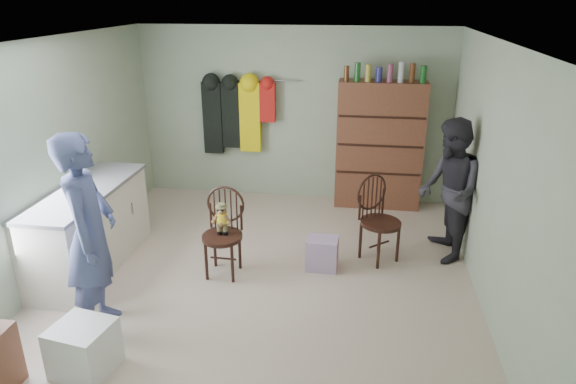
% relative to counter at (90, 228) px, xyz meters
% --- Properties ---
extents(ground_plane, '(5.00, 5.00, 0.00)m').
position_rel_counter_xyz_m(ground_plane, '(1.95, 0.00, -0.47)').
color(ground_plane, beige).
rests_on(ground_plane, ground).
extents(room_walls, '(5.00, 5.00, 5.00)m').
position_rel_counter_xyz_m(room_walls, '(1.95, 0.53, 1.11)').
color(room_walls, '#A7B698').
rests_on(room_walls, ground).
extents(counter, '(0.64, 1.86, 0.94)m').
position_rel_counter_xyz_m(counter, '(0.00, 0.00, 0.00)').
color(counter, silver).
rests_on(counter, ground).
extents(plastic_tub, '(0.51, 0.49, 0.42)m').
position_rel_counter_xyz_m(plastic_tub, '(0.78, -1.63, -0.26)').
color(plastic_tub, white).
rests_on(plastic_tub, ground).
extents(chair_front, '(0.45, 0.45, 0.98)m').
position_rel_counter_xyz_m(chair_front, '(1.51, 0.08, 0.08)').
color(chair_front, '#381B13').
rests_on(chair_front, ground).
extents(chair_far, '(0.63, 0.63, 1.01)m').
position_rel_counter_xyz_m(chair_far, '(3.17, 0.66, 0.07)').
color(chair_far, '#381B13').
rests_on(chair_far, ground).
extents(striped_bag, '(0.36, 0.28, 0.37)m').
position_rel_counter_xyz_m(striped_bag, '(2.57, 0.32, -0.29)').
color(striped_bag, pink).
rests_on(striped_bag, ground).
extents(person_left, '(0.60, 0.77, 1.86)m').
position_rel_counter_xyz_m(person_left, '(0.63, -1.03, 0.46)').
color(person_left, '#475183').
rests_on(person_left, ground).
extents(person_right, '(0.70, 0.86, 1.65)m').
position_rel_counter_xyz_m(person_right, '(3.95, 0.81, 0.35)').
color(person_right, '#2D2B33').
rests_on(person_right, ground).
extents(dresser, '(1.20, 0.39, 2.07)m').
position_rel_counter_xyz_m(dresser, '(3.20, 2.30, 0.44)').
color(dresser, brown).
rests_on(dresser, ground).
extents(coat_rack, '(1.42, 0.12, 1.09)m').
position_rel_counter_xyz_m(coat_rack, '(1.12, 2.38, 0.78)').
color(coat_rack, '#99999E').
rests_on(coat_rack, ground).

